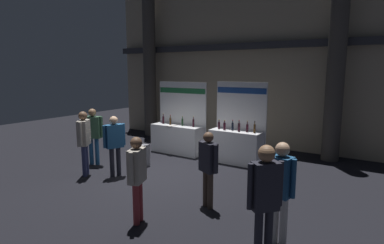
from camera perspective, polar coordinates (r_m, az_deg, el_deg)
ground_plane at (r=9.10m, az=-5.91°, el=-9.19°), size 24.00×24.00×0.00m
hall_colonnade at (r=12.60m, az=7.49°, el=11.42°), size 11.22×1.07×6.81m
exhibitor_booth_0 at (r=11.16m, az=-2.58°, el=-2.44°), size 1.95×0.74×2.46m
exhibitor_booth_1 at (r=10.04m, az=7.92°, el=-3.74°), size 1.69×0.66×2.51m
trash_bin at (r=9.85m, az=-8.65°, el=-5.81°), size 0.39×0.39×0.65m
visitor_0 at (r=8.84m, az=-13.71°, el=-3.26°), size 0.36×0.59×1.66m
visitor_2 at (r=6.09m, az=-9.82°, el=-8.85°), size 0.35×0.55×1.67m
visitor_3 at (r=5.45m, az=15.62°, el=-10.73°), size 0.49×0.32×1.75m
visitor_4 at (r=9.12m, az=-18.77°, el=-2.53°), size 0.46×0.54×1.78m
visitor_5 at (r=6.67m, az=2.91°, el=-7.38°), size 0.53×0.37×1.62m
visitor_6 at (r=4.79m, az=12.93°, el=-12.63°), size 0.42×0.43×1.84m
visitor_7 at (r=10.11m, az=-17.28°, el=-1.51°), size 0.58×0.43×1.73m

